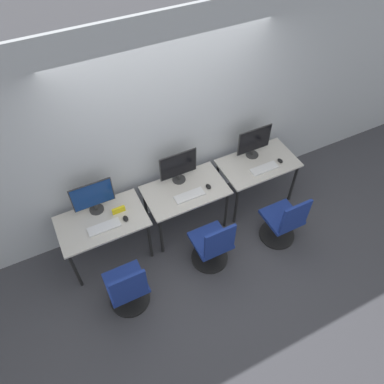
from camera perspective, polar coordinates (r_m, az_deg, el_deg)
The scene contains 18 objects.
ground_plane at distance 5.15m, azimuth 0.63°, elevation -7.41°, with size 20.00×20.00×0.00m, color #3D3D42.
wall_back at distance 4.57m, azimuth -3.56°, elevation 9.63°, with size 12.00×0.05×2.80m.
desk_left at distance 4.63m, azimuth -13.43°, elevation -4.96°, with size 1.05×0.63×0.73m.
monitor_left at distance 4.50m, azimuth -14.88°, elevation -0.68°, with size 0.50×0.18×0.46m.
keyboard_left at distance 4.48m, azimuth -13.23°, elevation -5.23°, with size 0.38×0.13×0.02m.
mouse_left at distance 4.50m, azimuth -10.09°, elevation -4.00°, with size 0.06×0.09×0.03m.
office_chair_left at distance 4.45m, azimuth -9.71°, elevation -14.40°, with size 0.48×0.48×0.88m.
desk_center at distance 4.81m, azimuth -1.00°, elevation -0.36°, with size 1.05×0.63×0.73m.
monitor_center at distance 4.68m, azimuth -2.09°, elevation 3.93°, with size 0.50×0.18×0.46m.
keyboard_center at distance 4.66m, azimuth -0.39°, elevation -0.54°, with size 0.38×0.13×0.02m.
mouse_center at distance 4.76m, azimuth 2.52°, elevation 0.84°, with size 0.06×0.09×0.03m.
office_chair_center at distance 4.68m, azimuth 3.14°, elevation -8.26°, with size 0.48×0.48×0.88m.
desk_right at distance 5.22m, azimuth 9.98°, elevation 3.73°, with size 1.05×0.63×0.73m.
monitor_right at distance 5.09m, azimuth 9.45°, elevation 7.60°, with size 0.50×0.18×0.46m.
keyboard_right at distance 5.08m, azimuth 10.96°, elevation 3.54°, with size 0.38×0.13×0.02m.
mouse_right at distance 5.22m, azimuth 13.29°, elevation 4.66°, with size 0.06×0.09×0.03m.
office_chair_right at distance 5.03m, azimuth 13.76°, elevation -4.55°, with size 0.48×0.48×0.88m.
placard_left at distance 4.56m, azimuth -11.12°, elevation -2.71°, with size 0.16×0.03×0.08m.
Camera 1 is at (-1.32, -2.53, 4.29)m, focal length 35.00 mm.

